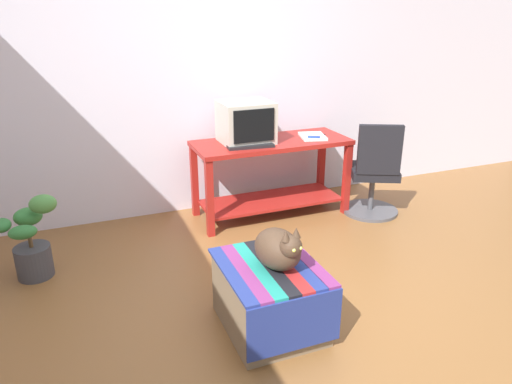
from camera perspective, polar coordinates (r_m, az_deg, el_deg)
ground_plane at (r=3.12m, az=5.87°, el=-14.81°), size 14.00×14.00×0.00m
back_wall at (r=4.47m, az=-5.94°, el=14.24°), size 8.00×0.10×2.60m
desk at (r=4.38m, az=1.82°, el=3.25°), size 1.41×0.57×0.71m
tv_monitor at (r=4.23m, az=-1.22°, el=8.27°), size 0.45×0.40×0.36m
keyboard at (r=4.11m, az=-0.71°, el=5.55°), size 0.41×0.19×0.02m
book at (r=4.45m, az=6.77°, el=6.61°), size 0.28×0.32×0.02m
ottoman_with_blanket at (r=2.92m, az=1.70°, el=-12.38°), size 0.56×0.69×0.42m
cat at (r=2.74m, az=2.78°, el=-6.76°), size 0.34×0.39×0.29m
potted_plant at (r=3.77m, az=-25.22°, el=-5.56°), size 0.43×0.36×0.61m
office_chair at (r=4.52m, az=13.92°, el=1.90°), size 0.56×0.56×0.89m
stapler at (r=4.35m, az=6.90°, el=6.40°), size 0.11×0.08×0.04m
pen at (r=4.53m, az=7.49°, el=6.76°), size 0.14×0.01×0.01m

